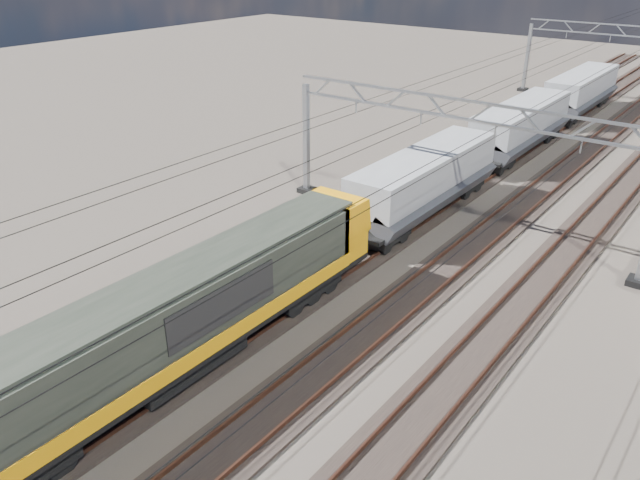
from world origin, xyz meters
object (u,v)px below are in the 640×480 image
Objects in this scene: locomotive at (176,319)px; hopper_wagon_mid at (521,124)px; catenary_gantry_far at (629,62)px; hopper_wagon_third at (581,90)px; catenary_gantry_mid at (453,161)px; hopper_wagon_lead at (425,179)px.

hopper_wagon_mid is (-0.00, 31.90, -0.09)m from locomotive.
hopper_wagon_third is (-2.00, -6.63, -1.67)m from catenary_gantry_far.
catenary_gantry_mid is 1.00× the size of catenary_gantry_far.
catenary_gantry_far is at bearing 86.73° from hopper_wagon_lead.
hopper_wagon_lead is 28.40m from hopper_wagon_third.
catenary_gantry_far reaches higher than locomotive.
hopper_wagon_third is at bearing -106.79° from catenary_gantry_far.
hopper_wagon_lead is (-2.00, 0.97, -1.67)m from catenary_gantry_mid.
hopper_wagon_lead is 1.00× the size of hopper_wagon_mid.
locomotive is 31.90m from hopper_wagon_mid.
hopper_wagon_third is (0.00, 28.40, 0.00)m from hopper_wagon_lead.
hopper_wagon_mid is at bearing 90.00° from hopper_wagon_lead.
catenary_gantry_far is 1.53× the size of hopper_wagon_third.
catenary_gantry_far reaches higher than hopper_wagon_third.
catenary_gantry_mid and catenary_gantry_far have the same top height.
locomotive is 1.62× the size of hopper_wagon_mid.
catenary_gantry_far is at bearing 90.00° from catenary_gantry_mid.
catenary_gantry_far is at bearing 87.83° from locomotive.
locomotive is 1.62× the size of hopper_wagon_lead.
catenary_gantry_mid is 2.78m from hopper_wagon_lead.
locomotive is at bearing -90.00° from hopper_wagon_mid.
locomotive is at bearing -90.00° from hopper_wagon_lead.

